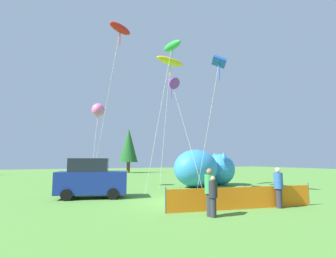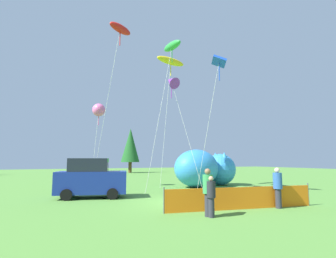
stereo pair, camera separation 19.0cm
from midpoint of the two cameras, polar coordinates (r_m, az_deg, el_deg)
ground_plane at (r=14.39m, az=2.67°, el=-15.70°), size 120.00×120.00×0.00m
parked_car at (r=16.57m, az=-16.65°, el=-10.32°), size 4.36×2.74×2.34m
folding_chair at (r=13.48m, az=12.13°, el=-13.96°), size 0.67×0.67×0.87m
inflatable_cat at (r=22.91m, az=7.59°, el=-8.71°), size 6.68×4.21×3.12m
safety_fence at (r=12.90m, az=15.60°, el=-14.27°), size 7.36×1.17×1.09m
spectator_in_blue_shirt at (r=13.64m, az=22.55°, el=-11.35°), size 0.41×0.41×1.88m
spectator_in_white_shirt at (r=10.94m, az=8.58°, el=-13.00°), size 0.41×0.41×1.89m
spectator_in_red_shirt at (r=10.81m, az=9.27°, el=-13.91°), size 0.35×0.35×1.60m
kite_red_lizard at (r=21.00m, az=-10.69°, el=20.55°), size 2.49×2.27×12.36m
kite_yellow_hero at (r=23.01m, az=0.26°, el=14.45°), size 2.94×1.40×10.96m
kite_green_fish at (r=20.85m, az=0.57°, el=17.51°), size 2.49×2.55×11.32m
kite_blue_box at (r=18.21m, az=10.68°, el=13.62°), size 1.34×2.51×9.08m
kite_pink_octopus at (r=22.58m, az=-15.19°, el=4.03°), size 1.06×1.06×6.92m
kite_purple_delta at (r=20.24m, az=0.45°, el=10.24°), size 2.26×2.40×8.84m
horizon_tree_west at (r=47.61m, az=-8.67°, el=-3.54°), size 3.32×3.32×7.92m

